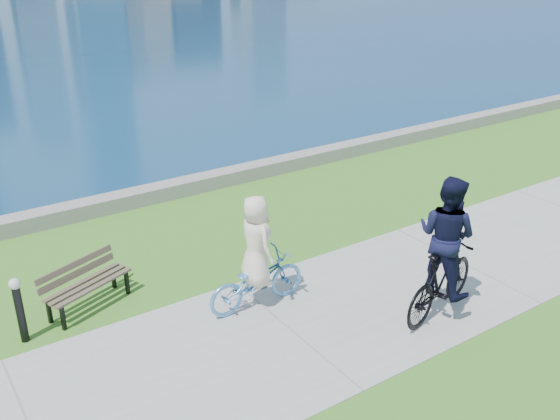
# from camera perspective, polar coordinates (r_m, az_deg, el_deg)

# --- Properties ---
(ground) EXTENTS (320.00, 320.00, 0.00)m
(ground) POSITION_cam_1_polar(r_m,az_deg,el_deg) (10.11, 1.00, -10.98)
(ground) COLOR #356B1C
(ground) RESTS_ON ground
(concrete_path) EXTENTS (80.00, 3.50, 0.02)m
(concrete_path) POSITION_cam_1_polar(r_m,az_deg,el_deg) (10.10, 1.00, -10.93)
(concrete_path) COLOR #969591
(concrete_path) RESTS_ON ground
(seawall) EXTENTS (90.00, 0.50, 0.35)m
(seawall) POSITION_cam_1_polar(r_m,az_deg,el_deg) (14.93, -12.71, 1.20)
(seawall) COLOR slate
(seawall) RESTS_ON ground
(park_bench) EXTENTS (1.62, 1.06, 0.80)m
(park_bench) POSITION_cam_1_polar(r_m,az_deg,el_deg) (10.96, -17.46, -6.21)
(park_bench) COLOR black
(park_bench) RESTS_ON ground
(bollard_lamp) EXTENTS (0.18, 0.18, 1.10)m
(bollard_lamp) POSITION_cam_1_polar(r_m,az_deg,el_deg) (10.33, -22.77, -8.08)
(bollard_lamp) COLOR black
(bollard_lamp) RESTS_ON ground
(cyclist_woman) EXTENTS (0.63, 1.79, 1.99)m
(cyclist_woman) POSITION_cam_1_polar(r_m,az_deg,el_deg) (10.33, -2.17, -5.20)
(cyclist_woman) COLOR #5695D1
(cyclist_woman) RESTS_ON ground
(cyclist_man) EXTENTS (1.05, 2.09, 2.41)m
(cyclist_man) POSITION_cam_1_polar(r_m,az_deg,el_deg) (10.34, 14.73, -4.33)
(cyclist_man) COLOR black
(cyclist_man) RESTS_ON ground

